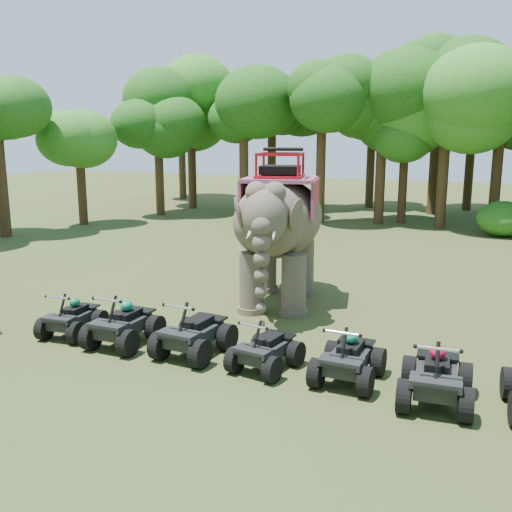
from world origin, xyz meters
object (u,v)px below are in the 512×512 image
Objects in this scene: elephant at (279,228)px; atv_2 at (194,327)px; atv_0 at (72,313)px; atv_3 at (266,343)px; atv_1 at (123,318)px; atv_4 at (349,352)px; atv_5 at (437,370)px.

elephant is 3.00× the size of atv_2.
elephant is at bearing 47.64° from atv_0.
atv_1 is at bearing -171.04° from atv_3.
atv_5 is at bearing -8.97° from atv_4.
atv_1 is 5.51m from atv_4.
atv_3 is 0.93× the size of atv_4.
atv_2 is 1.01× the size of atv_5.
atv_1 is 3.72m from atv_3.
atv_4 is (7.11, 0.19, 0.05)m from atv_0.
atv_0 is at bearing 173.87° from atv_5.
atv_0 is at bearing 177.89° from atv_1.
atv_2 reaches higher than atv_3.
atv_4 is at bearing -4.08° from atv_0.
elephant is 3.48× the size of atv_3.
atv_5 is at bearing -6.20° from atv_0.
atv_5 is at bearing 0.55° from atv_2.
atv_4 reaches higher than atv_3.
atv_0 is 0.87× the size of atv_5.
atv_5 reaches higher than atv_3.
atv_5 is at bearing -2.08° from atv_1.
atv_2 is at bearing 3.04° from atv_1.
atv_2 is 1.16× the size of atv_3.
atv_0 is 1.00× the size of atv_3.
atv_4 is (3.62, 0.06, -0.05)m from atv_2.
atv_5 is at bearing -57.01° from elephant.
atv_1 is 0.99× the size of atv_5.
atv_5 is (7.27, -0.07, 0.01)m from atv_1.
atv_2 is (-0.15, -4.74, -1.62)m from elephant.
atv_1 is 7.27m from atv_5.
atv_4 is at bearing 0.66° from atv_1.
atv_1 is 1.89m from atv_2.
elephant is at bearing 91.10° from atv_2.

